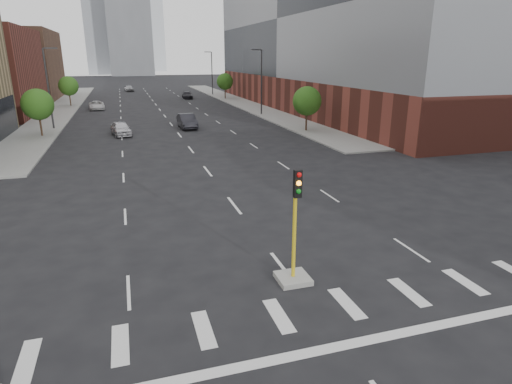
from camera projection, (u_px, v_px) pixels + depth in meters
name	position (u px, v px, depth m)	size (l,w,h in m)	color
sidewalk_left_far	(64.00, 107.00, 71.22)	(5.00, 92.00, 0.15)	gray
sidewalk_right_far	(238.00, 102.00, 79.63)	(5.00, 92.00, 0.15)	gray
building_left_far_b	(0.00, 65.00, 82.16)	(20.00, 24.00, 13.00)	brown
building_right_main	(348.00, 37.00, 67.63)	(24.00, 70.00, 22.00)	brown
tower_mid	(129.00, 22.00, 183.52)	(18.00, 18.00, 44.00)	slate
median_traffic_signal	(294.00, 258.00, 15.93)	(1.20, 1.20, 4.40)	#999993
streetlight_right_a	(261.00, 79.00, 60.38)	(1.60, 0.22, 9.07)	#2D2D30
streetlight_right_b	(212.00, 71.00, 92.26)	(1.60, 0.22, 9.07)	#2D2D30
streetlight_left	(49.00, 85.00, 48.31)	(1.60, 0.22, 9.07)	#2D2D30
tree_left_near	(38.00, 104.00, 44.08)	(3.20, 3.20, 4.85)	#382619
tree_left_far	(68.00, 86.00, 71.40)	(3.20, 3.20, 4.85)	#382619
tree_right_near	(307.00, 101.00, 47.38)	(3.20, 3.20, 4.85)	#382619
tree_right_far	(225.00, 82.00, 83.81)	(3.20, 3.20, 4.85)	#382619
car_near_left	(121.00, 128.00, 45.84)	(1.75, 4.36, 1.49)	silver
car_mid_right	(187.00, 121.00, 50.42)	(1.77, 5.07, 1.67)	#222227
car_far_left	(97.00, 105.00, 68.00)	(2.24, 4.86, 1.35)	silver
car_deep_right	(187.00, 95.00, 85.51)	(1.95, 4.79, 1.39)	black
car_distant	(129.00, 88.00, 103.18)	(1.80, 4.46, 1.52)	#A9AAAD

